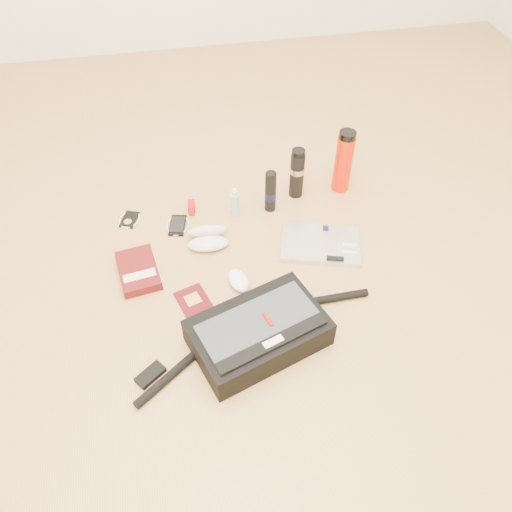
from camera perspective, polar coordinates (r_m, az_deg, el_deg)
name	(u,v)px	position (r m, az deg, el deg)	size (l,w,h in m)	color
ground	(259,290)	(1.78, 0.31, -3.94)	(4.00, 4.00, 0.00)	#B4874B
messenger_bag	(258,333)	(1.61, 0.23, -8.75)	(0.83, 0.38, 0.12)	black
laptop	(321,244)	(1.94, 7.43, 1.39)	(0.35, 0.29, 0.03)	silver
book	(139,271)	(1.87, -13.25, -1.63)	(0.17, 0.23, 0.04)	#4A0C0D
passport	(194,302)	(1.76, -7.08, -5.23)	(0.14, 0.17, 0.01)	#43070E
mouse	(239,280)	(1.79, -2.01, -2.81)	(0.09, 0.12, 0.04)	white
sunglasses_case	(208,237)	(1.93, -5.53, 2.13)	(0.17, 0.14, 0.09)	silver
ipod	(130,220)	(2.10, -14.26, 4.06)	(0.11, 0.11, 0.01)	black
phone	(178,225)	(2.03, -8.95, 3.50)	(0.11, 0.13, 0.01)	black
inhaler	(192,205)	(2.10, -7.38, 5.75)	(0.03, 0.10, 0.03)	#AA070E
spray_bottle	(235,203)	(2.03, -2.42, 6.03)	(0.04, 0.04, 0.13)	#94BECE
aerosol_can	(270,191)	(2.03, 1.67, 7.46)	(0.05, 0.05, 0.19)	black
thermos_black	(297,173)	(2.10, 4.71, 9.43)	(0.07, 0.07, 0.23)	black
thermos_red	(343,162)	(2.14, 9.96, 10.57)	(0.09, 0.09, 0.28)	red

